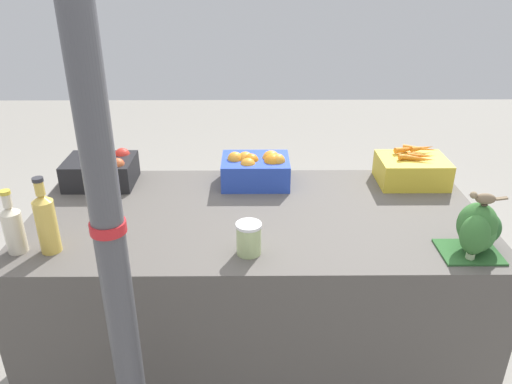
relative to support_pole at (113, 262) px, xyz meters
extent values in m
plane|color=gray|center=(0.39, 0.77, -1.11)|extent=(10.00, 10.00, 0.00)
cube|color=#56514C|center=(0.39, 0.77, -0.68)|extent=(1.94, 0.94, 0.85)
cylinder|color=#4C4C51|center=(0.00, 0.00, 0.00)|extent=(0.09, 0.09, 2.22)
cylinder|color=red|center=(0.00, 0.00, 0.11)|extent=(0.10, 0.10, 0.03)
cube|color=black|center=(-0.35, 1.08, -0.19)|extent=(0.32, 0.24, 0.13)
sphere|color=#BC562D|center=(-0.25, 1.01, -0.13)|extent=(0.06, 0.06, 0.06)
sphere|color=red|center=(-0.33, 1.16, -0.13)|extent=(0.07, 0.07, 0.07)
sphere|color=red|center=(-0.30, 1.00, -0.14)|extent=(0.07, 0.07, 0.07)
sphere|color=#BC562D|center=(-0.36, 1.12, -0.13)|extent=(0.07, 0.07, 0.07)
sphere|color=red|center=(-0.25, 1.02, -0.14)|extent=(0.07, 0.07, 0.07)
sphere|color=red|center=(-0.36, 1.06, -0.13)|extent=(0.06, 0.06, 0.06)
sphere|color=#BC562D|center=(-0.37, 1.10, -0.14)|extent=(0.07, 0.07, 0.07)
sphere|color=red|center=(-0.26, 1.15, -0.14)|extent=(0.08, 0.08, 0.08)
sphere|color=red|center=(-0.39, 1.11, -0.14)|extent=(0.08, 0.08, 0.08)
sphere|color=red|center=(-0.33, 1.06, -0.14)|extent=(0.06, 0.06, 0.06)
sphere|color=#BC562D|center=(-0.30, 1.03, -0.13)|extent=(0.07, 0.07, 0.07)
cube|color=#2847B7|center=(0.40, 1.08, -0.19)|extent=(0.32, 0.24, 0.13)
sphere|color=orange|center=(0.35, 1.08, -0.14)|extent=(0.08, 0.08, 0.08)
sphere|color=orange|center=(0.47, 1.04, -0.14)|extent=(0.08, 0.08, 0.08)
sphere|color=orange|center=(0.37, 1.06, -0.14)|extent=(0.08, 0.08, 0.08)
sphere|color=orange|center=(0.47, 1.09, -0.14)|extent=(0.08, 0.08, 0.08)
sphere|color=orange|center=(0.50, 1.04, -0.13)|extent=(0.07, 0.07, 0.07)
sphere|color=orange|center=(0.36, 1.02, -0.14)|extent=(0.07, 0.07, 0.07)
sphere|color=orange|center=(0.30, 1.07, -0.13)|extent=(0.07, 0.07, 0.07)
cube|color=gold|center=(1.15, 1.08, -0.19)|extent=(0.32, 0.24, 0.13)
cone|color=orange|center=(1.18, 1.06, -0.11)|extent=(0.12, 0.04, 0.03)
cone|color=orange|center=(1.16, 1.04, -0.12)|extent=(0.15, 0.07, 0.03)
cone|color=orange|center=(1.22, 1.16, -0.11)|extent=(0.13, 0.07, 0.03)
cone|color=orange|center=(1.15, 1.06, -0.12)|extent=(0.16, 0.05, 0.03)
cone|color=orange|center=(1.20, 1.15, -0.11)|extent=(0.17, 0.07, 0.03)
cone|color=orange|center=(1.16, 1.15, -0.11)|extent=(0.17, 0.07, 0.03)
cube|color=#2D602D|center=(1.19, 0.44, -0.25)|extent=(0.22, 0.18, 0.01)
ellipsoid|color=#387033|center=(1.20, 0.45, -0.14)|extent=(0.14, 0.14, 0.17)
cylinder|color=#B2C693|center=(1.20, 0.45, -0.24)|extent=(0.03, 0.03, 0.02)
ellipsoid|color=#2D602D|center=(1.24, 0.48, -0.17)|extent=(0.13, 0.13, 0.13)
cylinder|color=#B2C693|center=(1.24, 0.48, -0.24)|extent=(0.03, 0.03, 0.02)
ellipsoid|color=#427F3D|center=(1.21, 0.44, -0.17)|extent=(0.13, 0.13, 0.16)
cylinder|color=#B2C693|center=(1.21, 0.44, -0.24)|extent=(0.03, 0.03, 0.02)
ellipsoid|color=#387033|center=(1.17, 0.39, -0.15)|extent=(0.10, 0.10, 0.15)
cylinder|color=#B2C693|center=(1.17, 0.39, -0.24)|extent=(0.03, 0.03, 0.02)
cylinder|color=beige|center=(-0.50, 0.47, -0.18)|extent=(0.07, 0.07, 0.16)
cone|color=beige|center=(-0.50, 0.47, -0.08)|extent=(0.07, 0.07, 0.03)
cylinder|color=beige|center=(-0.50, 0.47, -0.05)|extent=(0.03, 0.03, 0.05)
cylinder|color=gold|center=(-0.50, 0.47, -0.01)|extent=(0.04, 0.04, 0.01)
cylinder|color=gold|center=(-0.38, 0.47, -0.15)|extent=(0.08, 0.08, 0.21)
cone|color=gold|center=(-0.38, 0.47, -0.04)|extent=(0.08, 0.08, 0.03)
cylinder|color=gold|center=(-0.38, 0.47, 0.00)|extent=(0.03, 0.03, 0.05)
cylinder|color=#2D2D33|center=(-0.38, 0.47, 0.04)|extent=(0.04, 0.04, 0.01)
cylinder|color=#B2C684|center=(0.36, 0.45, -0.20)|extent=(0.09, 0.09, 0.11)
cylinder|color=white|center=(0.36, 0.45, -0.14)|extent=(0.10, 0.10, 0.01)
cube|color=#4C3D2D|center=(1.21, 0.44, -0.06)|extent=(0.02, 0.02, 0.01)
ellipsoid|color=#7A664C|center=(1.21, 0.44, -0.03)|extent=(0.08, 0.04, 0.04)
sphere|color=#897556|center=(1.17, 0.45, -0.02)|extent=(0.03, 0.03, 0.03)
cone|color=#4C3D28|center=(1.15, 0.45, -0.02)|extent=(0.01, 0.01, 0.01)
cube|color=#7A664C|center=(1.26, 0.44, -0.03)|extent=(0.04, 0.02, 0.01)
camera|label=1|loc=(0.38, -1.14, 0.75)|focal=35.00mm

